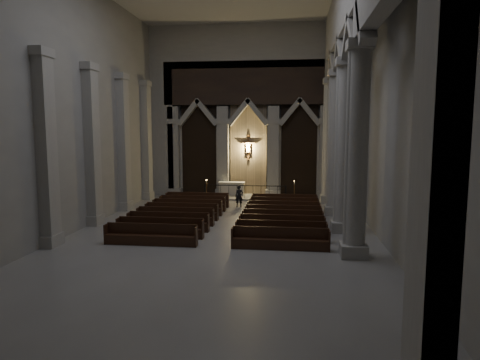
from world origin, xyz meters
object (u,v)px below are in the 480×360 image
(altar, at_px, (232,188))
(pews, at_px, (230,218))
(worshipper, at_px, (239,196))
(candle_stand_right, at_px, (294,196))
(candle_stand_left, at_px, (207,195))
(altar_rail, at_px, (245,190))

(altar, xyz_separation_m, pews, (1.08, -8.31, -0.34))
(pews, distance_m, worshipper, 4.63)
(candle_stand_right, distance_m, worshipper, 4.01)
(altar, bearing_deg, pews, -82.58)
(candle_stand_left, xyz_separation_m, worshipper, (2.42, -1.81, 0.28))
(candle_stand_left, height_order, candle_stand_right, candle_stand_left)
(worshipper, bearing_deg, pews, -94.73)
(altar, xyz_separation_m, worshipper, (0.99, -3.69, 0.05))
(altar_rail, relative_size, pews, 0.59)
(altar_rail, height_order, candle_stand_left, candle_stand_left)
(candle_stand_right, bearing_deg, candle_stand_left, -176.88)
(altar_rail, bearing_deg, altar, 127.80)
(altar_rail, relative_size, candle_stand_right, 3.83)
(pews, bearing_deg, candle_stand_left, 111.40)
(pews, xyz_separation_m, worshipper, (-0.10, 4.62, 0.39))
(candle_stand_left, bearing_deg, candle_stand_right, 3.12)
(altar_rail, xyz_separation_m, candle_stand_right, (3.30, -0.17, -0.33))
(pews, bearing_deg, altar, 97.42)
(candle_stand_right, bearing_deg, altar_rail, 176.99)
(pews, height_order, worshipper, worshipper)
(altar_rail, xyz_separation_m, worshipper, (-0.10, -2.30, -0.05))
(worshipper, bearing_deg, altar, 99.00)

